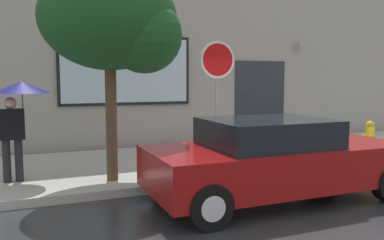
# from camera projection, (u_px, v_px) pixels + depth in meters

# --- Properties ---
(ground_plane) EXTENTS (60.00, 60.00, 0.00)m
(ground_plane) POSITION_uv_depth(u_px,v_px,m) (275.00, 198.00, 6.81)
(ground_plane) COLOR #282B2D
(sidewalk) EXTENTS (20.00, 4.00, 0.15)m
(sidewalk) POSITION_uv_depth(u_px,v_px,m) (203.00, 160.00, 9.56)
(sidewalk) COLOR #A3A099
(sidewalk) RESTS_ON ground
(building_facade) EXTENTS (20.00, 0.67, 7.00)m
(building_facade) POSITION_uv_depth(u_px,v_px,m) (169.00, 29.00, 11.50)
(building_facade) COLOR #9E998E
(building_facade) RESTS_ON ground
(parked_car) EXTENTS (4.39, 1.92, 1.37)m
(parked_car) POSITION_uv_depth(u_px,v_px,m) (275.00, 159.00, 6.67)
(parked_car) COLOR maroon
(parked_car) RESTS_ON ground
(fire_hydrant) EXTENTS (0.30, 0.44, 0.80)m
(fire_hydrant) POSITION_uv_depth(u_px,v_px,m) (370.00, 136.00, 10.32)
(fire_hydrant) COLOR yellow
(fire_hydrant) RESTS_ON sidewalk
(pedestrian_with_umbrella) EXTENTS (1.00, 1.00, 1.84)m
(pedestrian_with_umbrella) POSITION_uv_depth(u_px,v_px,m) (19.00, 101.00, 7.18)
(pedestrian_with_umbrella) COLOR black
(pedestrian_with_umbrella) RESTS_ON sidewalk
(street_tree) EXTENTS (2.48, 2.11, 3.90)m
(street_tree) POSITION_uv_depth(u_px,v_px,m) (116.00, 23.00, 7.12)
(street_tree) COLOR #4C3823
(street_tree) RESTS_ON sidewalk
(stop_sign) EXTENTS (0.76, 0.10, 2.65)m
(stop_sign) POSITION_uv_depth(u_px,v_px,m) (217.00, 79.00, 8.13)
(stop_sign) COLOR gray
(stop_sign) RESTS_ON sidewalk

